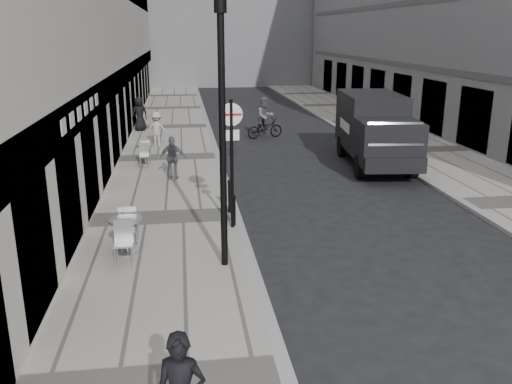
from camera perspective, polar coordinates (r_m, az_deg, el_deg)
sidewalk at (r=22.75m, az=-9.09°, el=3.53°), size 4.00×60.00×0.12m
far_sidewalk at (r=25.02m, az=17.03°, el=4.19°), size 4.00×60.00×0.12m
sign_post at (r=13.80m, az=-2.59°, el=4.77°), size 0.58×0.11×3.37m
lamppost at (r=11.27m, az=-3.56°, el=7.12°), size 0.25×0.25×5.64m
bollard_near at (r=14.38m, az=-2.36°, el=-2.03°), size 0.11×0.11×0.79m
bollard_far at (r=15.43m, az=-2.75°, el=-0.53°), size 0.12×0.12×0.90m
panel_van at (r=21.75m, az=12.40°, el=6.75°), size 2.79×6.02×2.74m
cyclist at (r=27.02m, az=0.93°, el=7.35°), size 1.99×1.20×2.03m
pedestrian_a at (r=19.04m, az=-8.74°, el=3.56°), size 0.94×0.50×1.53m
pedestrian_b at (r=24.83m, az=-10.40°, el=6.53°), size 1.10×0.75×1.56m
pedestrian_c at (r=29.08m, az=-12.15°, el=8.04°), size 1.01×0.88×1.74m
cafe_table_near at (r=13.58m, az=-13.21°, el=-3.58°), size 0.62×1.40×0.80m
cafe_table_mid at (r=12.89m, az=-13.50°, el=-4.23°), size 0.77×1.74×0.99m
cafe_table_far at (r=21.62m, az=-11.61°, el=4.06°), size 0.67×1.51×0.86m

